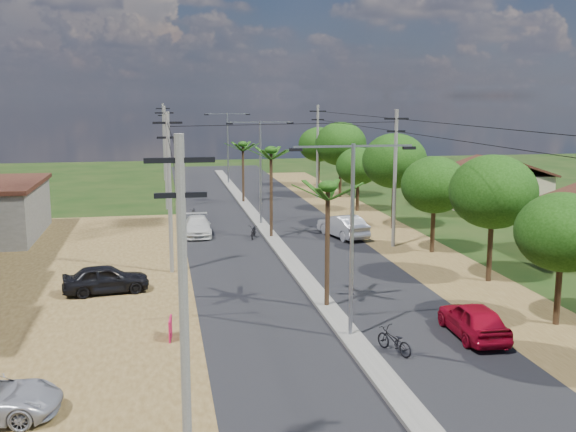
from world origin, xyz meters
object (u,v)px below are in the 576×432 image
object	(u,v)px
car_red_near	(473,320)
moto_rider_east	(394,342)
car_silver_mid	(343,227)
car_white_far	(198,227)
car_parked_dark	(106,279)
roadside_sign	(170,329)

from	to	relation	value
car_red_near	moto_rider_east	xyz separation A→B (m)	(-3.80, -1.09, -0.25)
car_silver_mid	car_white_far	xyz separation A→B (m)	(-10.00, 2.52, -0.13)
car_red_near	car_parked_dark	size ratio (longest dim) A/B	1.02
car_red_near	car_silver_mid	xyz separation A→B (m)	(0.00, 20.27, 0.06)
moto_rider_east	roadside_sign	size ratio (longest dim) A/B	1.70
moto_rider_east	car_white_far	bearing A→B (deg)	-98.83
car_parked_dark	moto_rider_east	distance (m)	15.55
car_silver_mid	car_parked_dark	xyz separation A→B (m)	(-15.33, -10.93, -0.07)
car_silver_mid	car_parked_dark	distance (m)	18.83
car_red_near	car_white_far	size ratio (longest dim) A/B	0.95
car_parked_dark	roadside_sign	xyz separation A→B (m)	(3.08, -7.26, -0.27)
car_red_near	roadside_sign	distance (m)	12.44
car_silver_mid	car_white_far	distance (m)	10.31
car_red_near	roadside_sign	size ratio (longest dim) A/B	3.94
moto_rider_east	roadside_sign	world-z (taller)	moto_rider_east
car_white_far	car_parked_dark	size ratio (longest dim) A/B	1.08
moto_rider_east	roadside_sign	bearing A→B (deg)	-43.94
car_silver_mid	car_red_near	bearing A→B (deg)	75.95
car_red_near	moto_rider_east	bearing A→B (deg)	18.13
car_red_near	car_silver_mid	bearing A→B (deg)	-87.81
car_parked_dark	roadside_sign	world-z (taller)	car_parked_dark
moto_rider_east	roadside_sign	xyz separation A→B (m)	(-8.46, 3.17, -0.04)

